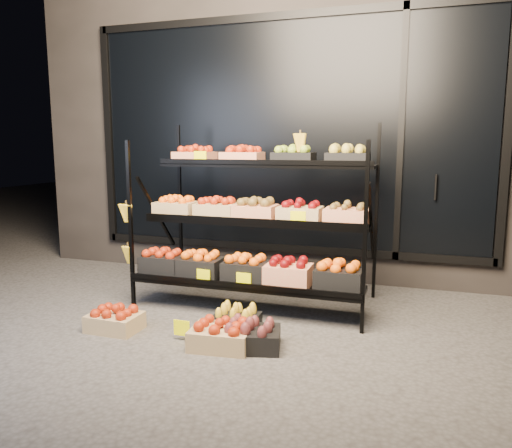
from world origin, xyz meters
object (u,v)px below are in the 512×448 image
(floor_crate_midleft, at_px, (237,319))
(floor_crate_midright, at_px, (221,335))
(floor_crate_left, at_px, (115,319))
(display_rack, at_px, (254,220))

(floor_crate_midleft, xyz_separation_m, floor_crate_midright, (0.02, -0.38, 0.01))
(floor_crate_left, distance_m, floor_crate_midright, 0.93)
(display_rack, xyz_separation_m, floor_crate_midleft, (0.07, -0.65, -0.70))
(display_rack, relative_size, floor_crate_midleft, 5.94)
(floor_crate_left, bearing_deg, floor_crate_midright, -2.19)
(floor_crate_left, height_order, floor_crate_midleft, floor_crate_left)
(floor_crate_midleft, bearing_deg, floor_crate_left, -162.58)
(floor_crate_midleft, distance_m, floor_crate_midright, 0.38)
(floor_crate_left, relative_size, floor_crate_midleft, 1.09)
(floor_crate_left, bearing_deg, floor_crate_midleft, 20.69)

